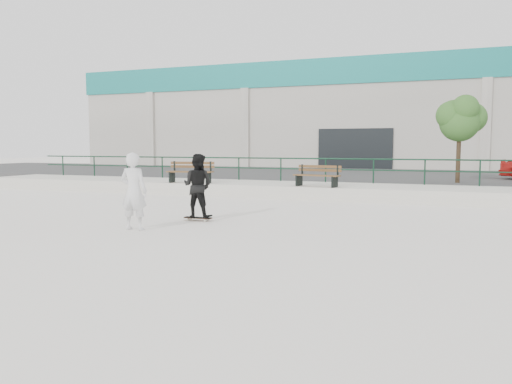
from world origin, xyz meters
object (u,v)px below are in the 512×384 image
at_px(bench_left, 191,172).
at_px(seated_skater, 134,191).
at_px(bench_right, 317,176).
at_px(skateboard, 198,218).
at_px(tree, 461,118).
at_px(standing_skater, 198,186).

relative_size(bench_left, seated_skater, 1.06).
bearing_deg(bench_right, skateboard, -93.50).
height_order(bench_left, skateboard, bench_left).
xyz_separation_m(bench_left, tree, (10.49, 3.98, 2.26)).
relative_size(bench_right, skateboard, 2.37).
distance_m(skateboard, standing_skater, 0.89).
bearing_deg(seated_skater, skateboard, -117.15).
xyz_separation_m(tree, seated_skater, (-7.60, -12.27, -2.26)).
bearing_deg(seated_skater, tree, -126.87).
distance_m(tree, standing_skater, 12.63).
bearing_deg(skateboard, standing_skater, 0.00).
bearing_deg(bench_left, skateboard, -67.13).
height_order(bench_left, standing_skater, standing_skater).
bearing_deg(bench_left, bench_right, -6.89).
height_order(skateboard, standing_skater, standing_skater).
xyz_separation_m(bench_right, seated_skater, (-2.54, -8.28, 0.04)).
bearing_deg(bench_left, seated_skater, -77.61).
bearing_deg(bench_right, tree, 50.20).
relative_size(bench_right, tree, 0.51).
xyz_separation_m(bench_left, skateboard, (3.65, -6.40, -0.87)).
relative_size(skateboard, seated_skater, 0.41).
bearing_deg(seated_skater, standing_skater, -117.15).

